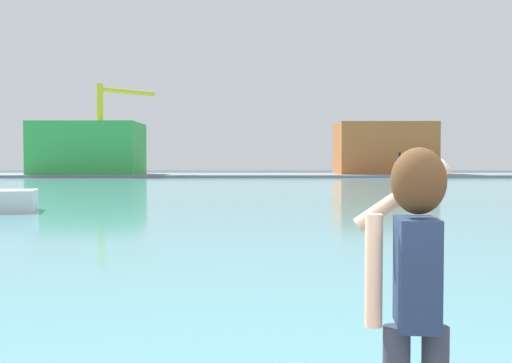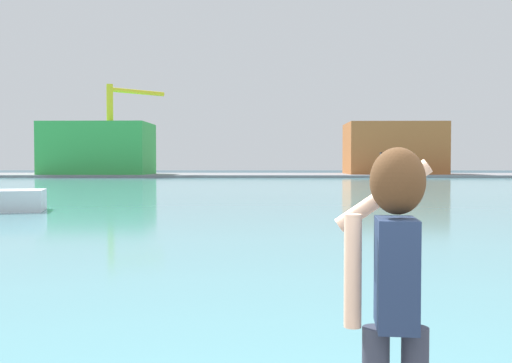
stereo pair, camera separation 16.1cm
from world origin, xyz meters
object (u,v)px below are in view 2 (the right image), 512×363
at_px(person_photographer, 394,280).
at_px(warehouse_left, 99,149).
at_px(port_crane, 117,120).
at_px(warehouse_right, 394,149).

xyz_separation_m(person_photographer, warehouse_left, (-27.84, 88.93, 2.76)).
height_order(person_photographer, warehouse_left, warehouse_left).
bearing_deg(person_photographer, port_crane, 21.83).
bearing_deg(port_crane, warehouse_right, 7.78).
relative_size(person_photographer, warehouse_right, 0.11).
distance_m(person_photographer, warehouse_right, 94.39).
xyz_separation_m(person_photographer, warehouse_right, (19.61, 92.29, 2.83)).
relative_size(person_photographer, warehouse_left, 0.11).
height_order(warehouse_left, warehouse_right, warehouse_right).
bearing_deg(warehouse_right, warehouse_left, -175.95).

